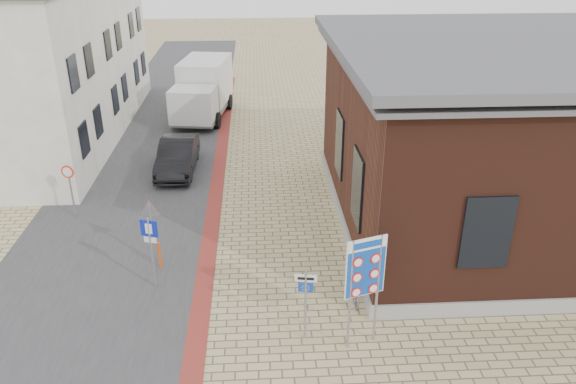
{
  "coord_description": "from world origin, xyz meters",
  "views": [
    {
      "loc": [
        -0.2,
        -11.98,
        10.36
      ],
      "look_at": [
        0.82,
        5.13,
        2.2
      ],
      "focal_mm": 35.0,
      "sensor_mm": 36.0,
      "label": 1
    }
  ],
  "objects_px": {
    "parking_sign": "(150,241)",
    "bollard": "(160,255)",
    "border_sign": "(365,269)",
    "sedan": "(178,156)",
    "essen_sign": "(306,295)",
    "box_truck": "(203,89)"
  },
  "relations": [
    {
      "from": "parking_sign",
      "to": "bollard",
      "type": "height_order",
      "value": "parking_sign"
    },
    {
      "from": "border_sign",
      "to": "box_truck",
      "type": "bearing_deg",
      "value": 87.47
    },
    {
      "from": "sedan",
      "to": "box_truck",
      "type": "height_order",
      "value": "box_truck"
    },
    {
      "from": "parking_sign",
      "to": "border_sign",
      "type": "bearing_deg",
      "value": -9.16
    },
    {
      "from": "sedan",
      "to": "parking_sign",
      "type": "height_order",
      "value": "parking_sign"
    },
    {
      "from": "essen_sign",
      "to": "sedan",
      "type": "bearing_deg",
      "value": 120.31
    },
    {
      "from": "sedan",
      "to": "border_sign",
      "type": "bearing_deg",
      "value": -61.66
    },
    {
      "from": "box_truck",
      "to": "bollard",
      "type": "xyz_separation_m",
      "value": [
        -0.22,
        -16.45,
        -1.2
      ]
    },
    {
      "from": "box_truck",
      "to": "essen_sign",
      "type": "bearing_deg",
      "value": -69.51
    },
    {
      "from": "essen_sign",
      "to": "box_truck",
      "type": "bearing_deg",
      "value": 110.27
    },
    {
      "from": "sedan",
      "to": "bollard",
      "type": "relative_size",
      "value": 4.66
    },
    {
      "from": "sedan",
      "to": "box_truck",
      "type": "bearing_deg",
      "value": 87.01
    },
    {
      "from": "box_truck",
      "to": "bollard",
      "type": "relative_size",
      "value": 6.74
    },
    {
      "from": "parking_sign",
      "to": "bollard",
      "type": "bearing_deg",
      "value": 107.34
    },
    {
      "from": "border_sign",
      "to": "bollard",
      "type": "height_order",
      "value": "border_sign"
    },
    {
      "from": "parking_sign",
      "to": "box_truck",
      "type": "bearing_deg",
      "value": 106.61
    },
    {
      "from": "parking_sign",
      "to": "sedan",
      "type": "bearing_deg",
      "value": 109.58
    },
    {
      "from": "box_truck",
      "to": "parking_sign",
      "type": "bearing_deg",
      "value": -82.16
    },
    {
      "from": "border_sign",
      "to": "parking_sign",
      "type": "xyz_separation_m",
      "value": [
        -6.0,
        2.99,
        -0.72
      ]
    },
    {
      "from": "border_sign",
      "to": "bollard",
      "type": "relative_size",
      "value": 3.44
    },
    {
      "from": "border_sign",
      "to": "bollard",
      "type": "xyz_separation_m",
      "value": [
        -6.0,
        4.12,
        -1.93
      ]
    },
    {
      "from": "border_sign",
      "to": "bollard",
      "type": "distance_m",
      "value": 7.53
    }
  ]
}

